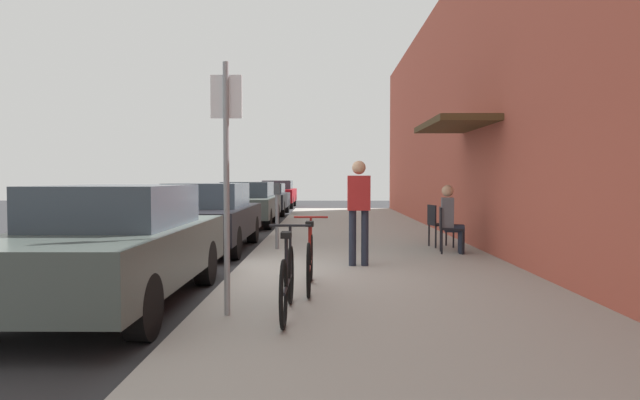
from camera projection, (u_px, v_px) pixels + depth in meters
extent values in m
plane|color=#2D2D30|center=(232.00, 279.00, 8.40)|extent=(60.00, 60.00, 0.00)
cube|color=#9E9B93|center=(369.00, 257.00, 10.38)|extent=(4.50, 32.00, 0.12)
cube|color=#BC5442|center=(499.00, 89.00, 10.23)|extent=(0.30, 32.00, 6.37)
cube|color=#4C381E|center=(453.00, 125.00, 10.90)|extent=(1.10, 2.80, 0.12)
cube|color=#47514C|center=(114.00, 254.00, 6.55)|extent=(1.80, 4.40, 0.63)
cube|color=#333D47|center=(118.00, 206.00, 6.68)|extent=(1.48, 2.11, 0.50)
cylinder|color=black|center=(205.00, 263.00, 7.92)|extent=(0.22, 0.64, 0.64)
cylinder|color=black|center=(96.00, 263.00, 7.94)|extent=(0.22, 0.64, 0.64)
cylinder|color=black|center=(143.00, 307.00, 5.20)|extent=(0.22, 0.64, 0.64)
cube|color=black|center=(207.00, 221.00, 11.75)|extent=(1.80, 4.40, 0.60)
cube|color=#333D47|center=(208.00, 195.00, 11.88)|extent=(1.48, 2.11, 0.51)
cylinder|color=black|center=(253.00, 230.00, 13.12)|extent=(0.22, 0.64, 0.64)
cylinder|color=black|center=(186.00, 229.00, 13.14)|extent=(0.22, 0.64, 0.64)
cylinder|color=black|center=(234.00, 243.00, 10.40)|extent=(0.22, 0.64, 0.64)
cylinder|color=black|center=(150.00, 243.00, 10.41)|extent=(0.22, 0.64, 0.64)
cube|color=#47514C|center=(248.00, 207.00, 17.92)|extent=(1.80, 4.40, 0.61)
cube|color=#333D47|center=(248.00, 190.00, 18.05)|extent=(1.48, 2.11, 0.50)
cylinder|color=black|center=(276.00, 213.00, 19.29)|extent=(0.22, 0.64, 0.64)
cylinder|color=black|center=(231.00, 213.00, 19.30)|extent=(0.22, 0.64, 0.64)
cylinder|color=black|center=(268.00, 219.00, 16.56)|extent=(0.22, 0.64, 0.64)
cylinder|color=black|center=(215.00, 219.00, 16.57)|extent=(0.22, 0.64, 0.64)
cube|color=black|center=(266.00, 200.00, 23.36)|extent=(1.80, 4.40, 0.58)
cube|color=#333D47|center=(266.00, 188.00, 23.49)|extent=(1.48, 2.11, 0.43)
cylinder|color=black|center=(287.00, 206.00, 24.72)|extent=(0.22, 0.64, 0.64)
cylinder|color=black|center=(251.00, 206.00, 24.74)|extent=(0.22, 0.64, 0.64)
cylinder|color=black|center=(282.00, 209.00, 22.00)|extent=(0.22, 0.64, 0.64)
cylinder|color=black|center=(242.00, 209.00, 22.01)|extent=(0.22, 0.64, 0.64)
cube|color=maroon|center=(278.00, 195.00, 29.29)|extent=(1.80, 4.40, 0.66)
cube|color=#333D47|center=(278.00, 185.00, 29.42)|extent=(1.48, 2.11, 0.46)
cylinder|color=black|center=(294.00, 200.00, 30.66)|extent=(0.22, 0.64, 0.64)
cylinder|color=black|center=(266.00, 200.00, 30.67)|extent=(0.22, 0.64, 0.64)
cylinder|color=black|center=(291.00, 203.00, 27.93)|extent=(0.22, 0.64, 0.64)
cylinder|color=black|center=(260.00, 203.00, 27.95)|extent=(0.22, 0.64, 0.64)
cylinder|color=slate|center=(277.00, 222.00, 11.05)|extent=(0.07, 0.07, 1.10)
cube|color=#383D42|center=(277.00, 189.00, 11.03)|extent=(0.12, 0.10, 0.22)
cylinder|color=gray|center=(226.00, 189.00, 5.66)|extent=(0.06, 0.06, 2.60)
cube|color=white|center=(226.00, 97.00, 5.64)|extent=(0.32, 0.02, 0.44)
torus|color=black|center=(291.00, 275.00, 6.20)|extent=(0.04, 0.66, 0.66)
torus|color=black|center=(284.00, 294.00, 5.15)|extent=(0.04, 0.66, 0.66)
cylinder|color=black|center=(287.00, 284.00, 5.68)|extent=(0.04, 1.05, 0.04)
cylinder|color=black|center=(286.00, 262.00, 5.52)|extent=(0.04, 0.04, 0.50)
cube|color=black|center=(286.00, 235.00, 5.51)|extent=(0.10, 0.20, 0.06)
cylinder|color=black|center=(290.00, 251.00, 6.14)|extent=(0.03, 0.03, 0.56)
cylinder|color=black|center=(290.00, 226.00, 6.13)|extent=(0.46, 0.03, 0.03)
torus|color=black|center=(311.00, 258.00, 7.55)|extent=(0.04, 0.66, 0.66)
torus|color=black|center=(309.00, 270.00, 6.50)|extent=(0.04, 0.66, 0.66)
cylinder|color=maroon|center=(310.00, 264.00, 7.03)|extent=(0.04, 1.05, 0.04)
cylinder|color=maroon|center=(310.00, 245.00, 6.87)|extent=(0.04, 0.04, 0.50)
cube|color=black|center=(310.00, 224.00, 6.86)|extent=(0.10, 0.20, 0.06)
cylinder|color=maroon|center=(311.00, 238.00, 7.49)|extent=(0.03, 0.03, 0.56)
cylinder|color=maroon|center=(311.00, 217.00, 7.48)|extent=(0.46, 0.03, 0.03)
cylinder|color=black|center=(461.00, 240.00, 10.62)|extent=(0.04, 0.04, 0.45)
cylinder|color=black|center=(463.00, 243.00, 10.24)|extent=(0.04, 0.04, 0.45)
cylinder|color=black|center=(441.00, 240.00, 10.68)|extent=(0.04, 0.04, 0.45)
cylinder|color=black|center=(442.00, 242.00, 10.30)|extent=(0.04, 0.04, 0.45)
cube|color=black|center=(452.00, 229.00, 10.45)|extent=(0.50, 0.50, 0.03)
cube|color=black|center=(441.00, 218.00, 10.48)|extent=(0.10, 0.44, 0.40)
cylinder|color=#232838|center=(461.00, 240.00, 10.53)|extent=(0.11, 0.11, 0.47)
cylinder|color=#232838|center=(454.00, 228.00, 10.54)|extent=(0.38, 0.19, 0.14)
cylinder|color=#232838|center=(462.00, 241.00, 10.33)|extent=(0.11, 0.11, 0.47)
cylinder|color=#232838|center=(455.00, 229.00, 10.34)|extent=(0.38, 0.19, 0.14)
cube|color=#595960|center=(447.00, 212.00, 10.45)|extent=(0.27, 0.39, 0.56)
sphere|color=tan|center=(448.00, 191.00, 10.44)|extent=(0.22, 0.22, 0.22)
cylinder|color=black|center=(446.00, 235.00, 11.61)|extent=(0.04, 0.04, 0.45)
cylinder|color=black|center=(453.00, 237.00, 11.24)|extent=(0.04, 0.04, 0.45)
cylinder|color=black|center=(429.00, 235.00, 11.55)|extent=(0.04, 0.04, 0.45)
cylinder|color=black|center=(436.00, 237.00, 11.18)|extent=(0.04, 0.04, 0.45)
cube|color=black|center=(441.00, 224.00, 11.39)|extent=(0.51, 0.51, 0.03)
cube|color=black|center=(432.00, 215.00, 11.34)|extent=(0.11, 0.44, 0.40)
cylinder|color=#232838|center=(353.00, 238.00, 8.93)|extent=(0.12, 0.12, 0.90)
cylinder|color=#232838|center=(365.00, 238.00, 8.93)|extent=(0.12, 0.12, 0.90)
cube|color=#B22626|center=(359.00, 193.00, 8.90)|extent=(0.36, 0.22, 0.56)
sphere|color=tan|center=(359.00, 168.00, 8.89)|extent=(0.22, 0.22, 0.22)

